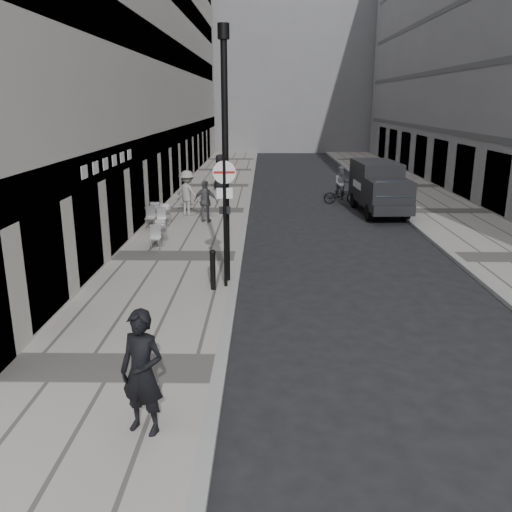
{
  "coord_description": "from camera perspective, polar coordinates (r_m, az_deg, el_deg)",
  "views": [
    {
      "loc": [
        0.83,
        -6.44,
        4.91
      ],
      "look_at": [
        0.64,
        5.85,
        1.4
      ],
      "focal_mm": 38.0,
      "sensor_mm": 36.0,
      "label": 1
    }
  ],
  "objects": [
    {
      "name": "ground",
      "position": [
        8.14,
        -5.5,
        -21.24
      ],
      "size": [
        120.0,
        120.0,
        0.0
      ],
      "primitive_type": "plane",
      "color": "black",
      "rests_on": "ground"
    },
    {
      "name": "sidewalk",
      "position": [
        25.08,
        -5.61,
        4.71
      ],
      "size": [
        4.0,
        60.0,
        0.12
      ],
      "primitive_type": "cube",
      "color": "gray",
      "rests_on": "ground"
    },
    {
      "name": "far_sidewalk",
      "position": [
        26.22,
        19.1,
        4.4
      ],
      "size": [
        4.0,
        60.0,
        0.12
      ],
      "primitive_type": "cube",
      "color": "gray",
      "rests_on": "ground"
    },
    {
      "name": "building_left",
      "position": [
        31.95,
        -12.45,
        22.95
      ],
      "size": [
        4.0,
        45.0,
        18.0
      ],
      "primitive_type": "cube",
      "color": "#B4B0A4",
      "rests_on": "ground"
    },
    {
      "name": "building_far",
      "position": [
        62.74,
        1.63,
        21.51
      ],
      "size": [
        24.0,
        16.0,
        22.0
      ],
      "primitive_type": "cube",
      "color": "slate",
      "rests_on": "ground"
    },
    {
      "name": "walking_man",
      "position": [
        8.29,
        -11.89,
        -11.91
      ],
      "size": [
        0.82,
        0.68,
        1.93
      ],
      "primitive_type": "imported",
      "rotation": [
        0.0,
        0.0,
        -0.36
      ],
      "color": "black",
      "rests_on": "sidewalk"
    },
    {
      "name": "sign_post",
      "position": [
        14.1,
        -3.31,
        5.38
      ],
      "size": [
        0.59,
        0.11,
        3.45
      ],
      "rotation": [
        0.0,
        0.0,
        0.08
      ],
      "color": "black",
      "rests_on": "sidewalk"
    },
    {
      "name": "lamppost",
      "position": [
        14.41,
        -3.26,
        11.57
      ],
      "size": [
        0.3,
        0.3,
        6.65
      ],
      "color": "black",
      "rests_on": "sidewalk"
    },
    {
      "name": "bollard_near",
      "position": [
        14.88,
        -4.65,
        -1.2
      ],
      "size": [
        0.11,
        0.11,
        0.84
      ],
      "primitive_type": "cylinder",
      "color": "black",
      "rests_on": "sidewalk"
    },
    {
      "name": "bollard_far",
      "position": [
        14.27,
        -4.55,
        -1.59
      ],
      "size": [
        0.13,
        0.13,
        1.01
      ],
      "primitive_type": "cylinder",
      "color": "black",
      "rests_on": "sidewalk"
    },
    {
      "name": "panel_van",
      "position": [
        25.26,
        12.79,
        7.29
      ],
      "size": [
        2.03,
        4.93,
        2.28
      ],
      "rotation": [
        0.0,
        0.0,
        0.05
      ],
      "color": "black",
      "rests_on": "ground"
    },
    {
      "name": "cyclist",
      "position": [
        27.32,
        8.99,
        6.95
      ],
      "size": [
        1.77,
        0.68,
        1.88
      ],
      "rotation": [
        0.0,
        0.0,
        0.04
      ],
      "color": "black",
      "rests_on": "ground"
    },
    {
      "name": "pedestrian_a",
      "position": [
        22.31,
        -5.31,
        5.73
      ],
      "size": [
        1.08,
        0.64,
        1.72
      ],
      "primitive_type": "imported",
      "rotation": [
        0.0,
        0.0,
        2.91
      ],
      "color": "#5D5D62",
      "rests_on": "sidewalk"
    },
    {
      "name": "pedestrian_b",
      "position": [
        23.74,
        -7.22,
        6.57
      ],
      "size": [
        1.46,
        1.28,
        1.95
      ],
      "primitive_type": "imported",
      "rotation": [
        0.0,
        0.0,
        2.59
      ],
      "color": "gray",
      "rests_on": "sidewalk"
    },
    {
      "name": "pedestrian_c",
      "position": [
        30.8,
        -3.81,
        8.82
      ],
      "size": [
        1.1,
        0.86,
        1.98
      ],
      "primitive_type": "imported",
      "rotation": [
        0.0,
        0.0,
        2.88
      ],
      "color": "black",
      "rests_on": "sidewalk"
    },
    {
      "name": "cafe_table_near",
      "position": [
        21.76,
        -9.7,
        4.15
      ],
      "size": [
        0.66,
        1.49,
        0.85
      ],
      "color": "silver",
      "rests_on": "sidewalk"
    },
    {
      "name": "cafe_table_mid",
      "position": [
        18.79,
        -10.27,
        2.27
      ],
      "size": [
        0.66,
        1.5,
        0.85
      ],
      "color": "silver",
      "rests_on": "sidewalk"
    },
    {
      "name": "cafe_table_far",
      "position": [
        21.99,
        -10.77,
        4.27
      ],
      "size": [
        0.69,
        1.56,
        0.89
      ],
      "color": "#B0B0B3",
      "rests_on": "sidewalk"
    }
  ]
}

